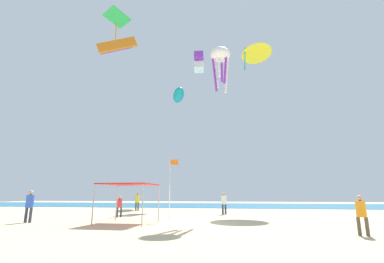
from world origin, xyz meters
The scene contains 15 objects.
ground centered at (0.00, 0.00, -0.05)m, with size 110.00×110.00×0.10m, color #D1BA8C.
ocean_strip centered at (0.00, 29.80, 0.01)m, with size 110.00×21.88×0.03m, color #1E6B93.
canopy_tent centered at (-3.46, -0.65, 2.18)m, with size 2.95×3.11×2.30m.
person_near_tent centered at (8.15, -3.94, 0.96)m, with size 0.43×0.39×1.63m.
person_leftmost centered at (-5.92, 3.65, 0.92)m, with size 0.37×0.37×1.57m.
person_central centered at (1.71, 8.12, 1.09)m, with size 0.44×0.44×1.85m.
person_rightmost centered at (-9.56, -1.33, 1.13)m, with size 0.51×0.46×1.92m.
person_far_shore centered at (-7.75, 12.25, 1.10)m, with size 0.47×0.45×1.88m.
banner_flag centered at (-1.47, 1.76, 2.39)m, with size 0.61×0.06×4.02m.
kite_inflatable_teal centered at (-6.49, 25.96, 17.75)m, with size 3.60×6.21×2.17m.
kite_box_purple centered at (-2.65, 23.32, 22.10)m, with size 1.52×1.81×3.36m.
kite_parafoil_orange centered at (-13.90, 17.71, 22.94)m, with size 5.63×2.57×3.56m.
kite_octopus_white centered at (1.92, 4.47, 12.87)m, with size 1.88×1.88×3.91m.
kite_diamond_green centered at (-10.43, 10.19, 21.78)m, with size 3.49×3.47×3.82m.
kite_delta_yellow centered at (5.67, 15.73, 19.00)m, with size 4.90×4.92×3.44m.
Camera 1 is at (3.29, -17.13, 1.64)m, focal length 26.36 mm.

